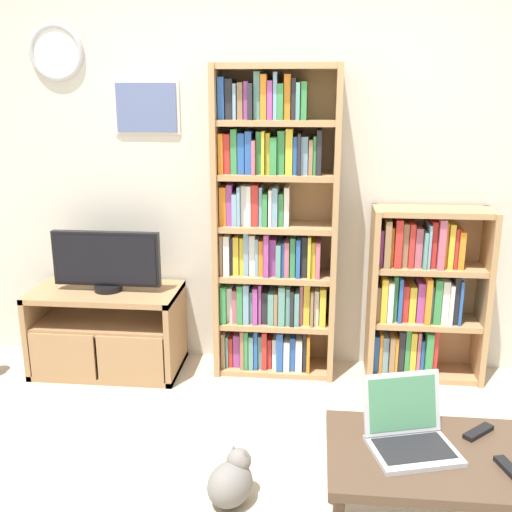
# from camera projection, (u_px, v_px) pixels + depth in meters

# --- Properties ---
(wall_back) EXTENTS (6.57, 0.09, 2.60)m
(wall_back) POSITION_uv_depth(u_px,v_px,m) (272.00, 172.00, 3.90)
(wall_back) COLOR beige
(wall_back) RESTS_ON ground_plane
(tv_stand) EXTENTS (0.96, 0.50, 0.56)m
(tv_stand) POSITION_uv_depth(u_px,v_px,m) (107.00, 330.00, 3.98)
(tv_stand) COLOR #9E754C
(tv_stand) RESTS_ON ground_plane
(television) EXTENTS (0.70, 0.18, 0.39)m
(television) POSITION_uv_depth(u_px,v_px,m) (107.00, 261.00, 3.84)
(television) COLOR black
(television) RESTS_ON tv_stand
(bookshelf_tall) EXTENTS (0.77, 0.32, 1.98)m
(bookshelf_tall) POSITION_uv_depth(u_px,v_px,m) (271.00, 232.00, 3.82)
(bookshelf_tall) COLOR tan
(bookshelf_tall) RESTS_ON ground_plane
(bookshelf_short) EXTENTS (0.73, 0.29, 1.12)m
(bookshelf_short) POSITION_uv_depth(u_px,v_px,m) (420.00, 294.00, 3.84)
(bookshelf_short) COLOR tan
(bookshelf_short) RESTS_ON ground_plane
(coffee_table) EXTENTS (0.88, 0.57, 0.45)m
(coffee_table) POSITION_uv_depth(u_px,v_px,m) (439.00, 464.00, 2.37)
(coffee_table) COLOR #4C3828
(coffee_table) RESTS_ON ground_plane
(laptop) EXTENTS (0.40, 0.37, 0.27)m
(laptop) POSITION_uv_depth(u_px,v_px,m) (409.00, 430.00, 2.39)
(laptop) COLOR #B7BABC
(laptop) RESTS_ON coffee_table
(remote_near_laptop) EXTENTS (0.09, 0.17, 0.02)m
(remote_near_laptop) POSITION_uv_depth(u_px,v_px,m) (510.00, 470.00, 2.24)
(remote_near_laptop) COLOR black
(remote_near_laptop) RESTS_ON coffee_table
(remote_far_from_laptop) EXTENTS (0.15, 0.14, 0.02)m
(remote_far_from_laptop) POSITION_uv_depth(u_px,v_px,m) (478.00, 432.00, 2.48)
(remote_far_from_laptop) COLOR black
(remote_far_from_laptop) RESTS_ON coffee_table
(cat) EXTENTS (0.28, 0.51, 0.26)m
(cat) POSITION_uv_depth(u_px,v_px,m) (232.00, 481.00, 2.72)
(cat) COLOR slate
(cat) RESTS_ON ground_plane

